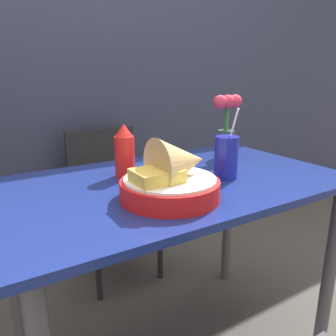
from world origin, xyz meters
The scene contains 7 objects.
wall_window centered at (0.00, 1.02, 1.30)m, with size 7.00×0.06×2.60m.
dining_table centered at (0.00, 0.00, 0.65)m, with size 1.19×0.71×0.76m.
chair_far_window centered at (0.04, 0.76, 0.49)m, with size 0.40×0.40×0.82m.
food_basket centered at (-0.10, -0.15, 0.83)m, with size 0.29×0.29×0.19m.
ketchup_bottle centered at (-0.14, 0.12, 0.85)m, with size 0.07×0.07×0.19m.
drink_cup centered at (0.16, -0.08, 0.83)m, with size 0.08×0.08×0.25m.
flower_vase centered at (0.35, 0.14, 0.91)m, with size 0.14×0.07×0.27m.
Camera 1 is at (-0.60, -0.92, 1.11)m, focal length 35.00 mm.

